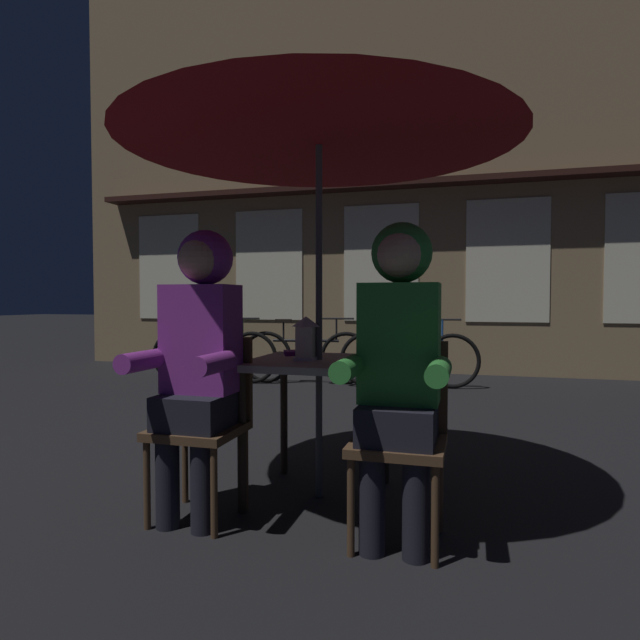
{
  "coord_description": "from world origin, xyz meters",
  "views": [
    {
      "loc": [
        0.78,
        -2.73,
        1.06
      ],
      "look_at": [
        0.0,
        0.02,
        0.95
      ],
      "focal_mm": 30.01,
      "sensor_mm": 36.0,
      "label": 1
    }
  ],
  "objects_px": {
    "bicycle_nearest": "(213,355)",
    "book": "(302,353)",
    "cafe_table": "(319,378)",
    "potted_plant": "(190,337)",
    "person_left_hooded": "(199,344)",
    "chair_right": "(400,428)",
    "bicycle_third": "(409,359)",
    "bicycle_second": "(306,356)",
    "person_right_hooded": "(399,349)",
    "chair_left": "(205,415)",
    "patio_umbrella": "(319,109)",
    "lantern": "(306,337)"
  },
  "relations": [
    {
      "from": "bicycle_second",
      "to": "book",
      "type": "distance_m",
      "value": 3.67
    },
    {
      "from": "bicycle_nearest",
      "to": "person_left_hooded",
      "type": "bearing_deg",
      "value": -63.77
    },
    {
      "from": "person_right_hooded",
      "to": "bicycle_nearest",
      "type": "bearing_deg",
      "value": 126.49
    },
    {
      "from": "lantern",
      "to": "book",
      "type": "bearing_deg",
      "value": 112.82
    },
    {
      "from": "bicycle_third",
      "to": "chair_right",
      "type": "bearing_deg",
      "value": -84.19
    },
    {
      "from": "lantern",
      "to": "book",
      "type": "distance_m",
      "value": 0.29
    },
    {
      "from": "bicycle_nearest",
      "to": "cafe_table",
      "type": "bearing_deg",
      "value": -55.31
    },
    {
      "from": "chair_right",
      "to": "patio_umbrella",
      "type": "bearing_deg",
      "value": 142.45
    },
    {
      "from": "bicycle_second",
      "to": "book",
      "type": "bearing_deg",
      "value": -73.0
    },
    {
      "from": "lantern",
      "to": "bicycle_nearest",
      "type": "bearing_deg",
      "value": 123.7
    },
    {
      "from": "cafe_table",
      "to": "person_right_hooded",
      "type": "height_order",
      "value": "person_right_hooded"
    },
    {
      "from": "chair_right",
      "to": "bicycle_nearest",
      "type": "height_order",
      "value": "chair_right"
    },
    {
      "from": "bicycle_second",
      "to": "potted_plant",
      "type": "height_order",
      "value": "potted_plant"
    },
    {
      "from": "chair_right",
      "to": "bicycle_third",
      "type": "height_order",
      "value": "chair_right"
    },
    {
      "from": "cafe_table",
      "to": "book",
      "type": "bearing_deg",
      "value": 128.64
    },
    {
      "from": "cafe_table",
      "to": "person_left_hooded",
      "type": "xyz_separation_m",
      "value": [
        -0.48,
        -0.43,
        0.21
      ]
    },
    {
      "from": "cafe_table",
      "to": "potted_plant",
      "type": "bearing_deg",
      "value": 127.3
    },
    {
      "from": "patio_umbrella",
      "to": "bicycle_nearest",
      "type": "xyz_separation_m",
      "value": [
        -2.4,
        3.46,
        -1.71
      ]
    },
    {
      "from": "patio_umbrella",
      "to": "chair_right",
      "type": "relative_size",
      "value": 2.66
    },
    {
      "from": "chair_right",
      "to": "person_right_hooded",
      "type": "distance_m",
      "value": 0.36
    },
    {
      "from": "patio_umbrella",
      "to": "person_right_hooded",
      "type": "height_order",
      "value": "patio_umbrella"
    },
    {
      "from": "chair_left",
      "to": "potted_plant",
      "type": "relative_size",
      "value": 0.95
    },
    {
      "from": "bicycle_second",
      "to": "bicycle_third",
      "type": "height_order",
      "value": "same"
    },
    {
      "from": "cafe_table",
      "to": "potted_plant",
      "type": "relative_size",
      "value": 0.8
    },
    {
      "from": "bicycle_third",
      "to": "chair_left",
      "type": "bearing_deg",
      "value": -97.56
    },
    {
      "from": "person_left_hooded",
      "to": "person_right_hooded",
      "type": "bearing_deg",
      "value": 0.0
    },
    {
      "from": "chair_right",
      "to": "bicycle_second",
      "type": "bearing_deg",
      "value": 112.83
    },
    {
      "from": "cafe_table",
      "to": "bicycle_nearest",
      "type": "xyz_separation_m",
      "value": [
        -2.4,
        3.46,
        -0.29
      ]
    },
    {
      "from": "lantern",
      "to": "bicycle_third",
      "type": "xyz_separation_m",
      "value": [
        0.12,
        3.77,
        -0.51
      ]
    },
    {
      "from": "chair_right",
      "to": "book",
      "type": "bearing_deg",
      "value": 138.31
    },
    {
      "from": "person_right_hooded",
      "to": "bicycle_nearest",
      "type": "relative_size",
      "value": 0.84
    },
    {
      "from": "person_right_hooded",
      "to": "lantern",
      "type": "bearing_deg",
      "value": 144.46
    },
    {
      "from": "cafe_table",
      "to": "person_right_hooded",
      "type": "distance_m",
      "value": 0.67
    },
    {
      "from": "bicycle_nearest",
      "to": "book",
      "type": "xyz_separation_m",
      "value": [
        2.23,
        -3.26,
        0.41
      ]
    },
    {
      "from": "person_right_hooded",
      "to": "bicycle_second",
      "type": "bearing_deg",
      "value": 112.54
    },
    {
      "from": "cafe_table",
      "to": "chair_left",
      "type": "height_order",
      "value": "chair_left"
    },
    {
      "from": "patio_umbrella",
      "to": "book",
      "type": "distance_m",
      "value": 1.33
    },
    {
      "from": "bicycle_second",
      "to": "potted_plant",
      "type": "relative_size",
      "value": 1.81
    },
    {
      "from": "cafe_table",
      "to": "potted_plant",
      "type": "distance_m",
      "value": 4.97
    },
    {
      "from": "person_left_hooded",
      "to": "book",
      "type": "xyz_separation_m",
      "value": [
        0.32,
        0.63,
        -0.09
      ]
    },
    {
      "from": "patio_umbrella",
      "to": "book",
      "type": "relative_size",
      "value": 11.55
    },
    {
      "from": "bicycle_nearest",
      "to": "potted_plant",
      "type": "bearing_deg",
      "value": 141.43
    },
    {
      "from": "bicycle_nearest",
      "to": "book",
      "type": "bearing_deg",
      "value": -55.57
    },
    {
      "from": "chair_left",
      "to": "bicycle_third",
      "type": "relative_size",
      "value": 0.52
    },
    {
      "from": "bicycle_second",
      "to": "potted_plant",
      "type": "bearing_deg",
      "value": 171.69
    },
    {
      "from": "person_right_hooded",
      "to": "book",
      "type": "xyz_separation_m",
      "value": [
        -0.64,
        0.63,
        -0.09
      ]
    },
    {
      "from": "chair_left",
      "to": "bicycle_nearest",
      "type": "height_order",
      "value": "chair_left"
    },
    {
      "from": "lantern",
      "to": "person_left_hooded",
      "type": "bearing_deg",
      "value": -137.41
    },
    {
      "from": "cafe_table",
      "to": "person_left_hooded",
      "type": "height_order",
      "value": "person_left_hooded"
    },
    {
      "from": "lantern",
      "to": "bicycle_third",
      "type": "bearing_deg",
      "value": 88.12
    }
  ]
}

